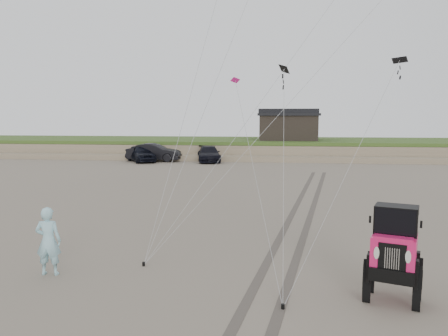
% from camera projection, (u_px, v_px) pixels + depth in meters
% --- Properties ---
extents(ground, '(160.00, 160.00, 0.00)m').
position_uv_depth(ground, '(238.00, 282.00, 11.22)').
color(ground, '#6B6054').
rests_on(ground, ground).
extents(dune_ridge, '(160.00, 14.25, 1.73)m').
position_uv_depth(dune_ridge, '(269.00, 148.00, 48.07)').
color(dune_ridge, '#7A6B54').
rests_on(dune_ridge, ground).
extents(cabin, '(6.40, 5.40, 3.35)m').
position_uv_depth(cabin, '(288.00, 126.00, 47.05)').
color(cabin, black).
rests_on(cabin, dune_ridge).
extents(truck_a, '(4.16, 4.89, 1.58)m').
position_uv_depth(truck_a, '(141.00, 153.00, 41.08)').
color(truck_a, black).
rests_on(truck_a, ground).
extents(truck_b, '(5.13, 1.82, 1.68)m').
position_uv_depth(truck_b, '(154.00, 152.00, 41.49)').
color(truck_b, black).
rests_on(truck_b, ground).
extents(truck_c, '(3.06, 5.32, 1.45)m').
position_uv_depth(truck_c, '(209.00, 154.00, 41.10)').
color(truck_c, black).
rests_on(truck_c, ground).
extents(jeep, '(3.50, 5.18, 1.78)m').
position_uv_depth(jeep, '(393.00, 264.00, 9.94)').
color(jeep, '#E11B5F').
rests_on(jeep, ground).
extents(man, '(0.72, 0.52, 1.86)m').
position_uv_depth(man, '(48.00, 241.00, 11.66)').
color(man, '#88C7D2').
rests_on(man, ground).
extents(stake_main, '(0.08, 0.08, 0.12)m').
position_uv_depth(stake_main, '(144.00, 264.00, 12.43)').
color(stake_main, black).
rests_on(stake_main, ground).
extents(stake_aux, '(0.08, 0.08, 0.12)m').
position_uv_depth(stake_aux, '(283.00, 307.00, 9.64)').
color(stake_aux, black).
rests_on(stake_aux, ground).
extents(tire_tracks, '(5.22, 29.74, 0.01)m').
position_uv_depth(tire_tracks, '(301.00, 215.00, 18.85)').
color(tire_tracks, '#4C443D').
rests_on(tire_tracks, ground).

